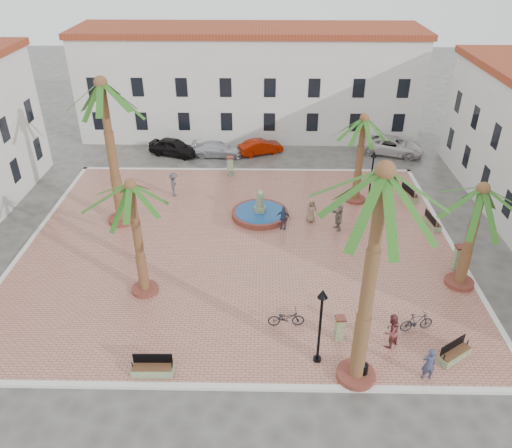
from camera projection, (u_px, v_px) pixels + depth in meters
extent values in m
plane|color=#56544F|center=(240.00, 246.00, 30.64)|extent=(120.00, 120.00, 0.00)
cube|color=#B36F5C|center=(240.00, 245.00, 30.60)|extent=(26.00, 22.00, 0.15)
cube|color=silver|center=(246.00, 170.00, 40.05)|extent=(26.30, 0.30, 0.16)
cube|color=silver|center=(228.00, 387.00, 21.15)|extent=(26.30, 0.30, 0.16)
cube|color=silver|center=(453.00, 247.00, 30.39)|extent=(0.30, 22.30, 0.16)
cube|color=silver|center=(30.00, 243.00, 30.80)|extent=(0.30, 22.30, 0.16)
cube|color=silver|center=(249.00, 85.00, 45.52)|extent=(30.00, 7.00, 9.00)
cube|color=#93381F|center=(249.00, 30.00, 43.09)|extent=(30.40, 7.40, 0.50)
cube|color=black|center=(99.00, 121.00, 43.91)|extent=(1.00, 0.12, 1.60)
cube|color=black|center=(142.00, 121.00, 43.85)|extent=(1.00, 0.12, 1.60)
cube|color=black|center=(184.00, 121.00, 43.79)|extent=(1.00, 0.12, 1.60)
cube|color=black|center=(227.00, 122.00, 43.73)|extent=(1.00, 0.12, 1.60)
cube|color=black|center=(269.00, 122.00, 43.67)|extent=(1.00, 0.12, 1.60)
cube|color=black|center=(312.00, 122.00, 43.62)|extent=(1.00, 0.12, 1.60)
cube|color=black|center=(355.00, 122.00, 43.56)|extent=(1.00, 0.12, 1.60)
cube|color=black|center=(398.00, 123.00, 43.50)|extent=(1.00, 0.12, 1.60)
cube|color=black|center=(94.00, 87.00, 42.38)|extent=(1.00, 0.12, 1.60)
cube|color=black|center=(138.00, 87.00, 42.32)|extent=(1.00, 0.12, 1.60)
cube|color=black|center=(182.00, 87.00, 42.26)|extent=(1.00, 0.12, 1.60)
cube|color=black|center=(226.00, 88.00, 42.20)|extent=(1.00, 0.12, 1.60)
cube|color=black|center=(270.00, 88.00, 42.14)|extent=(1.00, 0.12, 1.60)
cube|color=black|center=(314.00, 88.00, 42.08)|extent=(1.00, 0.12, 1.60)
cube|color=black|center=(359.00, 88.00, 42.02)|extent=(1.00, 0.12, 1.60)
cube|color=black|center=(403.00, 88.00, 41.96)|extent=(1.00, 0.12, 1.60)
cube|color=black|center=(509.00, 204.00, 30.67)|extent=(0.12, 1.00, 1.60)
cube|color=black|center=(486.00, 178.00, 33.86)|extent=(0.12, 1.00, 1.60)
cube|color=black|center=(467.00, 157.00, 37.05)|extent=(0.12, 1.00, 1.60)
cube|color=black|center=(451.00, 138.00, 40.25)|extent=(0.12, 1.00, 1.60)
cube|color=black|center=(497.00, 136.00, 32.33)|extent=(0.12, 1.00, 1.60)
cube|color=black|center=(476.00, 118.00, 35.52)|extent=(0.12, 1.00, 1.60)
cube|color=black|center=(459.00, 102.00, 38.71)|extent=(0.12, 1.00, 1.60)
cube|color=black|center=(15.00, 171.00, 34.92)|extent=(0.12, 1.00, 1.60)
cube|color=black|center=(38.00, 149.00, 38.35)|extent=(0.12, 1.00, 1.60)
cube|color=black|center=(4.00, 130.00, 33.38)|extent=(0.12, 1.00, 1.60)
cube|color=black|center=(28.00, 111.00, 36.82)|extent=(0.12, 1.00, 1.60)
cylinder|color=brown|center=(260.00, 214.00, 33.43)|extent=(3.77, 3.77, 0.36)
cylinder|color=#194C8C|center=(260.00, 212.00, 33.34)|extent=(3.32, 3.32, 0.05)
cylinder|color=gray|center=(260.00, 212.00, 33.33)|extent=(0.81, 0.81, 0.72)
cylinder|color=gray|center=(260.00, 202.00, 32.97)|extent=(0.54, 0.54, 1.08)
sphere|color=gray|center=(260.00, 193.00, 32.62)|extent=(0.39, 0.39, 0.39)
cylinder|color=brown|center=(122.00, 219.00, 32.92)|extent=(1.78, 1.78, 0.27)
cylinder|color=brown|center=(112.00, 155.00, 30.58)|extent=(0.58, 0.58, 8.87)
sphere|color=brown|center=(101.00, 82.00, 28.31)|extent=(0.78, 0.78, 0.78)
cylinder|color=brown|center=(145.00, 289.00, 26.60)|extent=(1.41, 1.41, 0.21)
cylinder|color=brown|center=(138.00, 239.00, 24.99)|extent=(0.46, 0.46, 6.08)
sphere|color=brown|center=(130.00, 185.00, 23.43)|extent=(0.62, 0.62, 0.62)
cylinder|color=brown|center=(356.00, 375.00, 21.48)|extent=(1.68, 1.68, 0.25)
cylinder|color=brown|center=(369.00, 285.00, 18.98)|extent=(0.55, 0.55, 9.50)
sphere|color=brown|center=(385.00, 171.00, 16.55)|extent=(0.74, 0.74, 0.74)
cylinder|color=brown|center=(459.00, 282.00, 27.11)|extent=(1.55, 1.55, 0.23)
cylinder|color=brown|center=(471.00, 237.00, 25.62)|extent=(0.50, 0.50, 5.56)
sphere|color=brown|center=(483.00, 189.00, 24.20)|extent=(0.68, 0.68, 0.68)
cylinder|color=brown|center=(355.00, 199.00, 35.42)|extent=(1.44, 1.44, 0.22)
cylinder|color=brown|center=(360.00, 160.00, 33.87)|extent=(0.47, 0.47, 5.84)
sphere|color=brown|center=(364.00, 118.00, 32.37)|extent=(0.63, 0.63, 0.63)
cube|color=gray|center=(153.00, 371.00, 21.58)|extent=(1.82, 0.58, 0.40)
cube|color=#56351E|center=(152.00, 367.00, 21.46)|extent=(1.72, 0.53, 0.06)
cube|color=black|center=(153.00, 358.00, 21.51)|extent=(1.72, 0.07, 0.50)
cylinder|color=black|center=(132.00, 365.00, 21.40)|extent=(0.05, 0.05, 0.30)
cylinder|color=black|center=(172.00, 365.00, 21.39)|extent=(0.05, 0.05, 0.30)
cube|color=gray|center=(455.00, 355.00, 22.36)|extent=(1.70, 1.39, 0.38)
cube|color=#56351E|center=(456.00, 352.00, 22.25)|extent=(1.60, 1.30, 0.06)
cube|color=black|center=(453.00, 345.00, 22.27)|extent=(1.36, 0.95, 0.47)
cylinder|color=black|center=(444.00, 357.00, 21.81)|extent=(0.05, 0.05, 0.28)
cylinder|color=black|center=(468.00, 343.00, 22.57)|extent=(0.05, 0.05, 0.28)
cube|color=gray|center=(432.00, 223.00, 32.34)|extent=(0.73, 1.73, 0.37)
cube|color=#56351E|center=(433.00, 221.00, 32.23)|extent=(0.67, 1.64, 0.06)
cube|color=black|center=(430.00, 217.00, 32.08)|extent=(0.25, 1.58, 0.47)
cylinder|color=black|center=(438.00, 225.00, 31.49)|extent=(0.05, 0.05, 0.28)
cylinder|color=black|center=(428.00, 213.00, 32.85)|extent=(0.05, 0.05, 0.28)
cube|color=gray|center=(410.00, 195.00, 35.76)|extent=(0.98, 1.83, 0.39)
cube|color=#56351E|center=(410.00, 192.00, 35.64)|extent=(0.91, 1.72, 0.06)
cube|color=black|center=(408.00, 189.00, 35.46)|extent=(0.49, 1.61, 0.49)
cylinder|color=black|center=(416.00, 196.00, 34.89)|extent=(0.05, 0.05, 0.29)
cylinder|color=black|center=(405.00, 186.00, 36.27)|extent=(0.05, 0.05, 0.29)
cylinder|color=black|center=(317.00, 359.00, 22.32)|extent=(0.36, 0.36, 0.16)
cylinder|color=black|center=(320.00, 329.00, 21.40)|extent=(0.12, 0.12, 3.55)
cone|color=black|center=(323.00, 294.00, 20.42)|extent=(0.43, 0.43, 0.39)
sphere|color=beige|center=(323.00, 296.00, 20.50)|extent=(0.24, 0.24, 0.24)
cylinder|color=black|center=(368.00, 201.00, 35.29)|extent=(0.34, 0.34, 0.15)
cylinder|color=black|center=(371.00, 179.00, 34.42)|extent=(0.11, 0.11, 3.37)
cone|color=black|center=(374.00, 154.00, 33.48)|extent=(0.41, 0.41, 0.37)
sphere|color=beige|center=(374.00, 156.00, 33.55)|extent=(0.22, 0.22, 0.22)
cube|color=gray|center=(339.00, 329.00, 23.24)|extent=(0.42, 0.42, 1.21)
cube|color=brown|center=(341.00, 318.00, 22.90)|extent=(0.52, 0.52, 0.09)
cube|color=gray|center=(230.00, 166.00, 38.80)|extent=(0.43, 0.43, 1.40)
cube|color=brown|center=(230.00, 157.00, 38.42)|extent=(0.54, 0.54, 0.11)
cube|color=gray|center=(458.00, 258.00, 28.01)|extent=(0.46, 0.46, 1.42)
cube|color=brown|center=(461.00, 247.00, 27.62)|extent=(0.57, 0.57, 0.11)
cylinder|color=black|center=(363.00, 371.00, 21.35)|extent=(0.38, 0.38, 0.73)
imported|color=#363A54|center=(429.00, 364.00, 21.07)|extent=(0.61, 0.41, 1.66)
imported|color=black|center=(286.00, 318.00, 24.10)|extent=(1.80, 0.71, 0.93)
imported|color=brown|center=(391.00, 331.00, 22.71)|extent=(1.10, 1.06, 1.79)
imported|color=black|center=(417.00, 322.00, 23.80)|extent=(1.73, 0.81, 1.01)
imported|color=#876C55|center=(311.00, 211.00, 32.52)|extent=(0.89, 0.68, 1.62)
imported|color=#364562|center=(283.00, 218.00, 31.76)|extent=(1.01, 0.64, 1.59)
imported|color=#434347|center=(174.00, 184.00, 35.66)|extent=(0.71, 1.18, 1.79)
imported|color=#786A5C|center=(338.00, 217.00, 31.64)|extent=(0.83, 1.70, 1.75)
imported|color=black|center=(174.00, 147.00, 42.57)|extent=(4.63, 3.04, 1.46)
imported|color=#901500|center=(261.00, 147.00, 42.88)|extent=(4.00, 2.65, 1.25)
imported|color=silver|center=(218.00, 149.00, 42.44)|extent=(4.34, 1.95, 1.24)
imported|color=silver|center=(393.00, 146.00, 42.81)|extent=(5.76, 4.00, 1.46)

